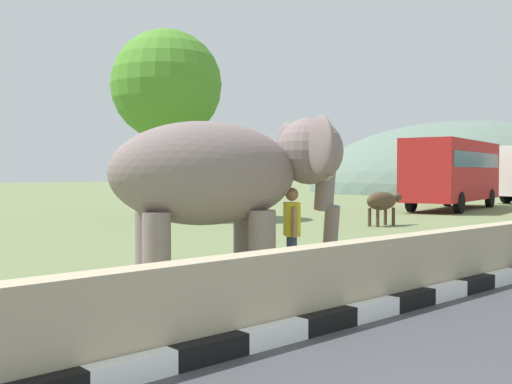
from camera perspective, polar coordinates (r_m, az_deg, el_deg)
striped_curb at (r=6.08m, az=-7.86°, el=-15.40°), size 16.20×0.20×0.24m
barrier_parapet at (r=7.72m, az=5.54°, el=-8.76°), size 28.00×0.36×1.00m
elephant at (r=10.04m, az=-2.85°, el=1.53°), size 4.02×3.25×2.87m
person_handler at (r=10.55m, az=3.37°, el=-3.55°), size 0.44×0.55×1.66m
bus_red at (r=32.86m, az=18.01°, el=2.06°), size 9.53×4.59×3.50m
cow_near at (r=22.13m, az=11.79°, el=-0.89°), size 1.89×0.64×1.23m
tree_distant at (r=25.19m, az=-8.39°, el=9.84°), size 4.48×4.48×7.68m
hill_east at (r=66.76m, az=19.21°, el=0.12°), size 36.49×29.19×14.28m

